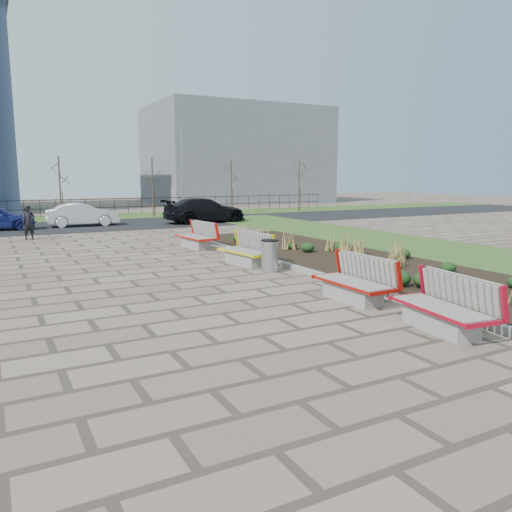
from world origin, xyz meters
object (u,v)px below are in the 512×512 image
bench_c (245,249)px  lamp_east (182,173)px  car_silver (83,215)px  litter_bin (270,256)px  bench_b (352,280)px  bench_a (441,305)px  car_black (205,210)px  bench_d (195,235)px  pedestrian (29,222)px

bench_c → lamp_east: 20.23m
bench_c → car_silver: size_ratio=0.54×
litter_bin → lamp_east: bearing=76.8°
bench_b → bench_c: bearing=89.9°
car_silver → bench_a: bearing=-171.5°
car_black → litter_bin: bearing=162.9°
bench_c → lamp_east: lamp_east is taller
bench_d → bench_c: bearing=-96.2°
bench_c → litter_bin: 1.43m
bench_b → bench_c: size_ratio=1.00×
bench_b → car_silver: car_silver is taller
litter_bin → bench_a: bearing=-91.0°
bench_c → pedestrian: pedestrian is taller
lamp_east → bench_c: bearing=-104.4°
lamp_east → litter_bin: bearing=-103.2°
bench_c → litter_bin: (0.11, -1.42, -0.03)m
bench_a → bench_c: same height
bench_d → lamp_east: size_ratio=0.35×
bench_b → lamp_east: lamp_east is taller
pedestrian → car_silver: bearing=47.6°
bench_c → bench_a: bearing=-97.6°
bench_b → pedestrian: pedestrian is taller
car_silver → car_black: size_ratio=0.78×
bench_a → bench_c: 7.85m
bench_a → lamp_east: bearing=87.5°
bench_a → bench_b: bearing=97.9°
bench_a → bench_c: size_ratio=1.00×
car_silver → lamp_east: (7.43, 4.04, 2.37)m
bench_c → car_black: bearing=64.9°
bench_d → litter_bin: (0.11, -5.72, -0.03)m
bench_c → lamp_east: (5.00, 19.44, 2.54)m
bench_a → bench_d: same height
bench_c → pedestrian: 11.67m
litter_bin → car_silver: size_ratio=0.24×
bench_b → bench_d: (0.00, 9.64, 0.00)m
bench_a → car_silver: size_ratio=0.54×
pedestrian → car_black: pedestrian is taller
bench_d → lamp_east: bearing=65.6°
litter_bin → bench_d: bearing=91.1°
bench_a → car_silver: car_silver is taller
bench_a → lamp_east: 27.85m
car_silver → car_black: car_black is taller
litter_bin → car_silver: car_silver is taller
bench_a → litter_bin: (0.11, 6.42, -0.03)m
bench_a → litter_bin: size_ratio=2.23×
pedestrian → car_black: size_ratio=0.30×
bench_b → car_black: 20.07m
car_silver → car_black: (6.92, -1.18, 0.09)m
car_silver → lamp_east: bearing=-59.0°
bench_b → litter_bin: 3.92m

